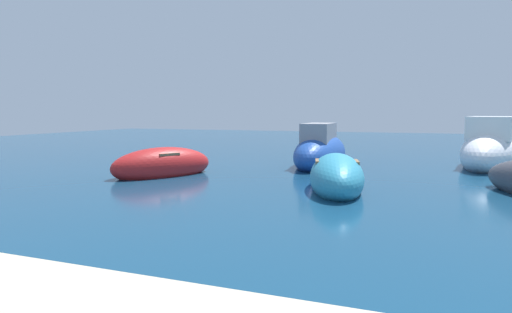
{
  "coord_description": "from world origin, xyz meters",
  "views": [
    {
      "loc": [
        -6.14,
        -5.36,
        2.1
      ],
      "look_at": [
        -11.64,
        9.66,
        0.4
      ],
      "focal_mm": 29.38,
      "sensor_mm": 36.0,
      "label": 1
    }
  ],
  "objects_px": {
    "moored_boat_1": "(491,150)",
    "moored_boat_2": "(336,177)",
    "moored_boat_3": "(320,152)",
    "moored_boat_5": "(163,165)"
  },
  "relations": [
    {
      "from": "moored_boat_2",
      "to": "moored_boat_3",
      "type": "bearing_deg",
      "value": -176.31
    },
    {
      "from": "moored_boat_1",
      "to": "moored_boat_5",
      "type": "distance_m",
      "value": 12.63
    },
    {
      "from": "moored_boat_1",
      "to": "moored_boat_2",
      "type": "relative_size",
      "value": 1.72
    },
    {
      "from": "moored_boat_2",
      "to": "moored_boat_3",
      "type": "xyz_separation_m",
      "value": [
        -1.49,
        5.19,
        0.17
      ]
    },
    {
      "from": "moored_boat_3",
      "to": "moored_boat_5",
      "type": "relative_size",
      "value": 1.39
    },
    {
      "from": "moored_boat_1",
      "to": "moored_boat_2",
      "type": "bearing_deg",
      "value": 161.78
    },
    {
      "from": "moored_boat_2",
      "to": "moored_boat_3",
      "type": "relative_size",
      "value": 0.74
    },
    {
      "from": "moored_boat_1",
      "to": "moored_boat_3",
      "type": "relative_size",
      "value": 1.27
    },
    {
      "from": "moored_boat_3",
      "to": "moored_boat_5",
      "type": "bearing_deg",
      "value": 136.0
    },
    {
      "from": "moored_boat_2",
      "to": "moored_boat_5",
      "type": "bearing_deg",
      "value": -108.76
    }
  ]
}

